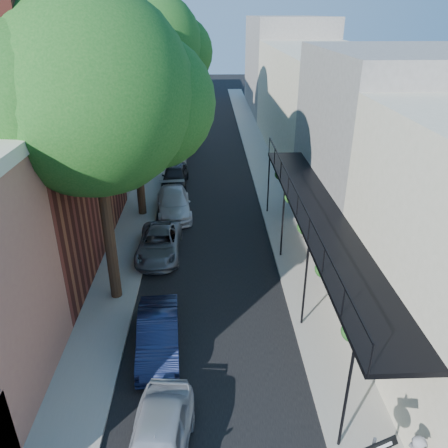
{
  "coord_description": "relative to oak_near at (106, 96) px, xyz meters",
  "views": [
    {
      "loc": [
        -0.01,
        -4.7,
        10.39
      ],
      "look_at": [
        0.56,
        10.89,
        2.8
      ],
      "focal_mm": 35.0,
      "sensor_mm": 36.0,
      "label": 1
    }
  ],
  "objects": [
    {
      "name": "road_surface",
      "position": [
        3.37,
        19.74,
        -7.87
      ],
      "size": [
        6.0,
        64.0,
        0.01
      ],
      "primitive_type": "cube",
      "color": "black",
      "rests_on": "ground"
    },
    {
      "name": "sidewalk_left",
      "position": [
        -0.63,
        19.74,
        -7.82
      ],
      "size": [
        2.0,
        64.0,
        0.12
      ],
      "primitive_type": "cube",
      "color": "gray",
      "rests_on": "ground"
    },
    {
      "name": "sidewalk_right",
      "position": [
        7.37,
        19.74,
        -7.82
      ],
      "size": [
        2.0,
        64.0,
        0.12
      ],
      "primitive_type": "cube",
      "color": "gray",
      "rests_on": "ground"
    },
    {
      "name": "buildings_left",
      "position": [
        -5.93,
        18.5,
        -2.94
      ],
      "size": [
        10.1,
        59.1,
        12.0
      ],
      "color": "#B2735B",
      "rests_on": "ground"
    },
    {
      "name": "buildings_right",
      "position": [
        12.36,
        19.23,
        -3.45
      ],
      "size": [
        9.8,
        55.0,
        10.0
      ],
      "color": "beige",
      "rests_on": "ground"
    },
    {
      "name": "oak_near",
      "position": [
        0.0,
        0.0,
        0.0
      ],
      "size": [
        7.48,
        6.8,
        11.42
      ],
      "color": "#372616",
      "rests_on": "ground"
    },
    {
      "name": "oak_mid",
      "position": [
        -0.05,
        7.97,
        -0.82
      ],
      "size": [
        6.6,
        6.0,
        10.2
      ],
      "color": "#372616",
      "rests_on": "ground"
    },
    {
      "name": "oak_far",
      "position": [
        0.01,
        17.01,
        0.38
      ],
      "size": [
        7.7,
        7.0,
        11.9
      ],
      "color": "#372616",
      "rests_on": "ground"
    },
    {
      "name": "parked_car_a",
      "position": [
        1.97,
        -7.56,
        -7.21
      ],
      "size": [
        1.92,
        4.07,
        1.35
      ],
      "primitive_type": "imported",
      "rotation": [
        0.0,
        0.0,
        -0.08
      ],
      "color": "#989DA8",
      "rests_on": "ground"
    },
    {
      "name": "parked_car_b",
      "position": [
        1.57,
        -3.34,
        -7.24
      ],
      "size": [
        1.65,
        3.97,
        1.28
      ],
      "primitive_type": "imported",
      "rotation": [
        0.0,
        0.0,
        0.08
      ],
      "color": "#111937",
      "rests_on": "ground"
    },
    {
      "name": "parked_car_c",
      "position": [
        0.97,
        3.17,
        -7.29
      ],
      "size": [
        1.95,
        4.22,
        1.17
      ],
      "primitive_type": "imported",
      "rotation": [
        0.0,
        0.0,
        -0.0
      ],
      "color": "slate",
      "rests_on": "ground"
    },
    {
      "name": "parked_car_d",
      "position": [
        1.35,
        7.83,
        -7.22
      ],
      "size": [
        2.34,
        4.69,
        1.31
      ],
      "primitive_type": "imported",
      "rotation": [
        0.0,
        0.0,
        0.11
      ],
      "color": "silver",
      "rests_on": "ground"
    },
    {
      "name": "parked_car_e",
      "position": [
        1.13,
        12.38,
        -7.2
      ],
      "size": [
        1.7,
        4.03,
        1.36
      ],
      "primitive_type": "imported",
      "rotation": [
        0.0,
        0.0,
        -0.02
      ],
      "color": "black",
      "rests_on": "ground"
    },
    {
      "name": "parked_car_f",
      "position": [
        1.17,
        16.39,
        -7.32
      ],
      "size": [
        1.22,
        3.4,
        1.12
      ],
      "primitive_type": "imported",
      "rotation": [
        0.0,
        0.0,
        0.01
      ],
      "color": "#635E53",
      "rests_on": "ground"
    },
    {
      "name": "parked_car_g",
      "position": [
        0.99,
        20.87,
        -7.22
      ],
      "size": [
        2.2,
        4.73,
        1.31
      ],
      "primitive_type": "imported",
      "rotation": [
        0.0,
        0.0,
        -0.01
      ],
      "color": "#9BA4AF",
      "rests_on": "ground"
    }
  ]
}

